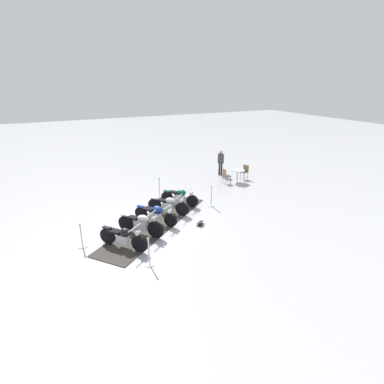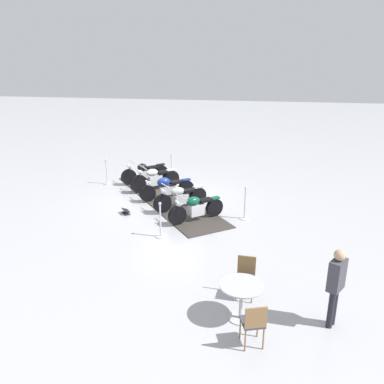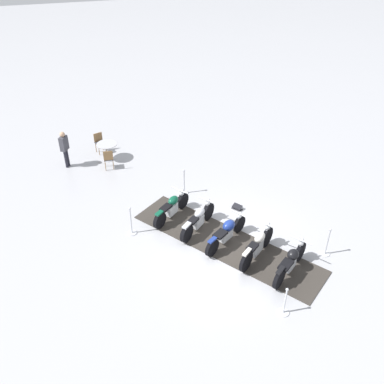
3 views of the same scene
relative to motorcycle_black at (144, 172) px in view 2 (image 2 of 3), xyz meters
name	(u,v)px [view 2 (image 2 of 3)]	position (x,y,z in m)	size (l,w,h in m)	color
ground_plane	(167,199)	(1.83, 1.51, -0.49)	(80.00, 80.00, 0.00)	#B2B2B7
display_platform	(167,199)	(1.83, 1.51, -0.47)	(6.94, 1.68, 0.03)	#38332D
motorcycle_black	(144,172)	(0.00, 0.00, 0.00)	(1.44, 1.73, 0.98)	black
motorcycle_cream	(155,178)	(0.93, 0.74, 0.03)	(1.46, 1.69, 1.05)	black
motorcycle_navy	(166,187)	(1.85, 1.48, 0.00)	(1.39, 1.84, 0.91)	black
motorcycle_chrome	(180,197)	(2.77, 2.23, -0.03)	(1.55, 1.62, 0.96)	black
motorcycle_forest	(196,208)	(3.69, 2.98, -0.03)	(1.45, 1.61, 0.90)	black
stanchion_right_rear	(161,225)	(5.08, 2.18, -0.12)	(0.32, 0.32, 1.11)	silver
stanchion_right_front	(107,176)	(0.49, -1.53, -0.13)	(0.32, 0.32, 1.10)	silver
stanchion_left_front	(172,169)	(-1.42, 0.84, -0.18)	(0.35, 0.35, 1.01)	silver
stanchion_left_rear	(245,209)	(3.17, 4.55, -0.13)	(0.34, 0.34, 1.13)	silver
info_placard	(126,212)	(3.55, 0.49, -0.43)	(0.44, 0.41, 0.18)	#333338
cafe_table	(241,293)	(8.47, 4.85, 0.12)	(0.90, 0.90, 0.79)	#B7B7BC
cafe_chair_near_table	(246,274)	(7.65, 4.88, 0.07)	(0.41, 0.41, 0.94)	olive
cafe_chair_across_table	(254,322)	(9.24, 5.13, 0.05)	(0.51, 0.51, 0.92)	olive
bystander_person	(336,282)	(8.32, 6.62, 0.51)	(0.46, 0.39, 1.68)	#23232D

